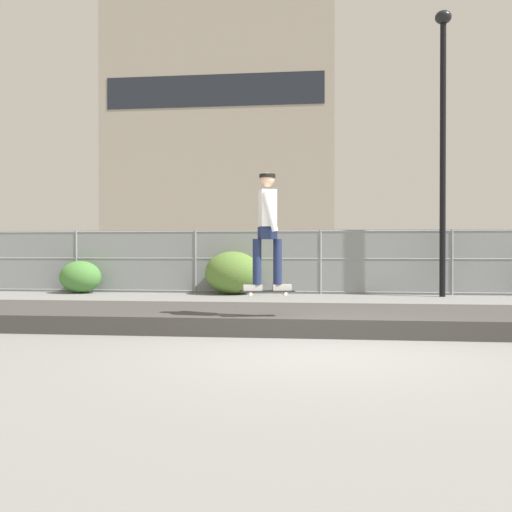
% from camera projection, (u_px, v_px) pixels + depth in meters
% --- Properties ---
extents(ground_plane, '(120.00, 120.00, 0.00)m').
position_uv_depth(ground_plane, '(316.00, 354.00, 7.10)').
color(ground_plane, slate).
extents(gravel_berm, '(12.82, 2.63, 0.28)m').
position_uv_depth(gravel_berm, '(318.00, 319.00, 9.61)').
color(gravel_berm, '#3D3A38').
rests_on(gravel_berm, ground_plane).
extents(skateboard, '(0.82, 0.40, 0.07)m').
position_uv_depth(skateboard, '(267.00, 291.00, 8.66)').
color(skateboard, black).
extents(skater, '(0.72, 0.62, 1.74)m').
position_uv_depth(skater, '(267.00, 224.00, 8.65)').
color(skater, '#B2ADA8').
rests_on(skater, skateboard).
extents(chain_fence, '(22.12, 0.06, 1.85)m').
position_uv_depth(chain_fence, '(321.00, 262.00, 16.85)').
color(chain_fence, gray).
rests_on(chain_fence, ground_plane).
extents(street_lamp, '(0.44, 0.44, 7.73)m').
position_uv_depth(street_lamp, '(443.00, 122.00, 15.80)').
color(street_lamp, black).
rests_on(street_lamp, ground_plane).
extents(parked_car_near, '(4.47, 2.09, 1.66)m').
position_uv_depth(parked_car_near, '(232.00, 262.00, 21.05)').
color(parked_car_near, black).
rests_on(parked_car_near, ground_plane).
extents(parked_car_mid, '(4.49, 2.12, 1.66)m').
position_uv_depth(parked_car_mid, '(397.00, 262.00, 20.11)').
color(parked_car_mid, '#B7BABF').
rests_on(parked_car_mid, ground_plane).
extents(library_building, '(18.73, 12.29, 22.15)m').
position_uv_depth(library_building, '(227.00, 139.00, 51.78)').
color(library_building, '#9E9384').
rests_on(library_building, ground_plane).
extents(shrub_left, '(1.23, 1.00, 0.95)m').
position_uv_depth(shrub_left, '(80.00, 277.00, 17.16)').
color(shrub_left, '#477F38').
rests_on(shrub_left, ground_plane).
extents(shrub_center, '(1.59, 1.30, 1.23)m').
position_uv_depth(shrub_center, '(233.00, 273.00, 16.70)').
color(shrub_center, '#567A33').
rests_on(shrub_center, ground_plane).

